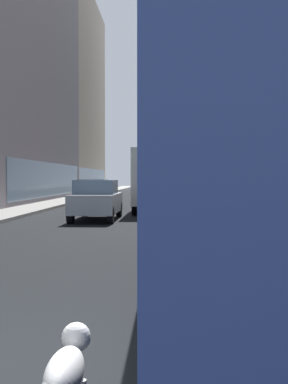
{
  "coord_description": "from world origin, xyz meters",
  "views": [
    {
      "loc": [
        1.6,
        -3.6,
        1.7
      ],
      "look_at": [
        1.12,
        6.81,
        1.4
      ],
      "focal_mm": 44.94,
      "sensor_mm": 36.0,
      "label": 1
    }
  ],
  "objects_px": {
    "transit_bus": "(250,173)",
    "box_truck": "(158,179)",
    "car_black_suv": "(183,190)",
    "car_red_coupe": "(93,193)",
    "car_silver_sedan": "(97,200)",
    "car_blue_hatchback": "(161,188)",
    "dalmatian_dog": "(67,371)"
  },
  "relations": [
    {
      "from": "car_blue_hatchback",
      "to": "transit_bus",
      "type": "bearing_deg",
      "value": -87.34
    },
    {
      "from": "transit_bus",
      "to": "car_red_coupe",
      "type": "height_order",
      "value": "transit_bus"
    },
    {
      "from": "car_blue_hatchback",
      "to": "dalmatian_dog",
      "type": "height_order",
      "value": "car_blue_hatchback"
    },
    {
      "from": "transit_bus",
      "to": "box_truck",
      "type": "distance_m",
      "value": 17.67
    },
    {
      "from": "box_truck",
      "to": "dalmatian_dog",
      "type": "bearing_deg",
      "value": -90.56
    },
    {
      "from": "box_truck",
      "to": "dalmatian_dog",
      "type": "xyz_separation_m",
      "value": [
        -0.21,
        -21.64,
        -1.15
      ]
    },
    {
      "from": "car_silver_sedan",
      "to": "car_red_coupe",
      "type": "bearing_deg",
      "value": 99.4
    },
    {
      "from": "car_red_coupe",
      "to": "car_blue_hatchback",
      "type": "bearing_deg",
      "value": 72.16
    },
    {
      "from": "car_blue_hatchback",
      "to": "box_truck",
      "type": "height_order",
      "value": "box_truck"
    },
    {
      "from": "transit_bus",
      "to": "box_truck",
      "type": "bearing_deg",
      "value": 95.19
    },
    {
      "from": "transit_bus",
      "to": "car_blue_hatchback",
      "type": "bearing_deg",
      "value": 92.66
    },
    {
      "from": "car_red_coupe",
      "to": "car_silver_sedan",
      "type": "bearing_deg",
      "value": -80.6
    },
    {
      "from": "car_blue_hatchback",
      "to": "car_red_coupe",
      "type": "xyz_separation_m",
      "value": [
        -4.0,
        -12.43,
        0.0
      ]
    },
    {
      "from": "car_silver_sedan",
      "to": "car_black_suv",
      "type": "bearing_deg",
      "value": 75.44
    },
    {
      "from": "car_blue_hatchback",
      "to": "car_silver_sedan",
      "type": "distance_m",
      "value": 22.22
    },
    {
      "from": "car_blue_hatchback",
      "to": "box_truck",
      "type": "distance_m",
      "value": 16.8
    },
    {
      "from": "dalmatian_dog",
      "to": "car_blue_hatchback",
      "type": "bearing_deg",
      "value": 89.68
    },
    {
      "from": "car_red_coupe",
      "to": "car_silver_sedan",
      "type": "distance_m",
      "value": 9.8
    },
    {
      "from": "transit_bus",
      "to": "car_red_coupe",
      "type": "distance_m",
      "value": 22.67
    },
    {
      "from": "box_truck",
      "to": "transit_bus",
      "type": "bearing_deg",
      "value": -84.81
    },
    {
      "from": "car_red_coupe",
      "to": "car_black_suv",
      "type": "xyz_separation_m",
      "value": [
        5.6,
        5.74,
        0.0
      ]
    },
    {
      "from": "car_black_suv",
      "to": "box_truck",
      "type": "xyz_separation_m",
      "value": [
        -1.6,
        -10.08,
        0.84
      ]
    },
    {
      "from": "box_truck",
      "to": "car_red_coupe",
      "type": "bearing_deg",
      "value": 132.62
    },
    {
      "from": "car_black_suv",
      "to": "box_truck",
      "type": "distance_m",
      "value": 10.24
    },
    {
      "from": "transit_bus",
      "to": "car_black_suv",
      "type": "xyz_separation_m",
      "value": [
        0.0,
        27.68,
        -0.95
      ]
    },
    {
      "from": "car_red_coupe",
      "to": "dalmatian_dog",
      "type": "distance_m",
      "value": 26.26
    },
    {
      "from": "transit_bus",
      "to": "box_truck",
      "type": "xyz_separation_m",
      "value": [
        -1.6,
        17.6,
        -0.11
      ]
    },
    {
      "from": "car_blue_hatchback",
      "to": "box_truck",
      "type": "xyz_separation_m",
      "value": [
        0.0,
        -16.78,
        0.85
      ]
    },
    {
      "from": "car_red_coupe",
      "to": "box_truck",
      "type": "bearing_deg",
      "value": -47.38
    },
    {
      "from": "box_truck",
      "to": "car_blue_hatchback",
      "type": "bearing_deg",
      "value": 90.0
    },
    {
      "from": "box_truck",
      "to": "dalmatian_dog",
      "type": "height_order",
      "value": "box_truck"
    },
    {
      "from": "car_blue_hatchback",
      "to": "dalmatian_dog",
      "type": "distance_m",
      "value": 38.42
    }
  ]
}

